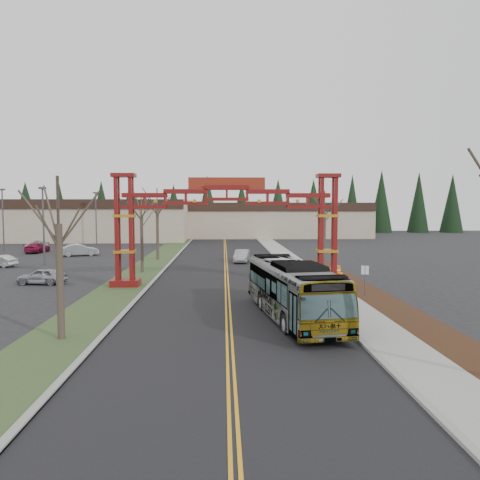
{
  "coord_description": "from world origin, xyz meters",
  "views": [
    {
      "loc": [
        -0.28,
        -18.8,
        6.38
      ],
      "look_at": [
        0.85,
        12.81,
        4.06
      ],
      "focal_mm": 35.0,
      "sensor_mm": 36.0,
      "label": 1
    }
  ],
  "objects_px": {
    "silver_sedan": "(242,256)",
    "street_sign": "(365,275)",
    "barrel_mid": "(332,274)",
    "parked_car_far_a": "(79,250)",
    "transit_bus": "(292,290)",
    "parked_car_near_a": "(42,276)",
    "parked_car_near_b": "(0,261)",
    "light_pole_mid": "(3,215)",
    "barrel_north": "(337,272)",
    "gateway_arch": "(227,211)",
    "parked_car_far_b": "(37,244)",
    "retail_building_east": "(272,219)",
    "bare_tree_median_near": "(58,225)",
    "bare_tree_median_mid": "(141,217)",
    "bare_tree_right_far": "(324,213)",
    "light_pole_near": "(43,220)",
    "barrel_south": "(340,279)",
    "light_pole_far": "(96,214)",
    "parked_car_mid_a": "(37,248)",
    "retail_building_west": "(68,219)",
    "bare_tree_median_far": "(157,208)"
  },
  "relations": [
    {
      "from": "retail_building_west",
      "to": "barrel_south",
      "type": "relative_size",
      "value": 44.61
    },
    {
      "from": "barrel_north",
      "to": "silver_sedan",
      "type": "bearing_deg",
      "value": 124.56
    },
    {
      "from": "retail_building_east",
      "to": "bare_tree_median_near",
      "type": "height_order",
      "value": "bare_tree_median_near"
    },
    {
      "from": "bare_tree_median_mid",
      "to": "bare_tree_median_far",
      "type": "relative_size",
      "value": 0.87
    },
    {
      "from": "retail_building_west",
      "to": "parked_car_far_a",
      "type": "distance_m",
      "value": 32.88
    },
    {
      "from": "parked_car_near_b",
      "to": "parked_car_far_a",
      "type": "relative_size",
      "value": 0.8
    },
    {
      "from": "parked_car_near_b",
      "to": "street_sign",
      "type": "bearing_deg",
      "value": 82.7
    },
    {
      "from": "street_sign",
      "to": "silver_sedan",
      "type": "bearing_deg",
      "value": 110.62
    },
    {
      "from": "barrel_south",
      "to": "parked_car_far_a",
      "type": "bearing_deg",
      "value": 139.98
    },
    {
      "from": "bare_tree_median_mid",
      "to": "light_pole_far",
      "type": "bearing_deg",
      "value": 111.82
    },
    {
      "from": "retail_building_west",
      "to": "bare_tree_median_mid",
      "type": "bearing_deg",
      "value": -64.59
    },
    {
      "from": "gateway_arch",
      "to": "transit_bus",
      "type": "xyz_separation_m",
      "value": [
        3.61,
        -10.85,
        -4.34
      ]
    },
    {
      "from": "parked_car_near_b",
      "to": "light_pole_mid",
      "type": "relative_size",
      "value": 0.42
    },
    {
      "from": "gateway_arch",
      "to": "retail_building_west",
      "type": "relative_size",
      "value": 0.4
    },
    {
      "from": "silver_sedan",
      "to": "barrel_south",
      "type": "bearing_deg",
      "value": -57.5
    },
    {
      "from": "gateway_arch",
      "to": "barrel_south",
      "type": "relative_size",
      "value": 17.65
    },
    {
      "from": "bare_tree_median_mid",
      "to": "barrel_south",
      "type": "height_order",
      "value": "bare_tree_median_mid"
    },
    {
      "from": "transit_bus",
      "to": "silver_sedan",
      "type": "height_order",
      "value": "transit_bus"
    },
    {
      "from": "bare_tree_median_mid",
      "to": "bare_tree_median_far",
      "type": "xyz_separation_m",
      "value": [
        0.0,
        10.64,
        0.8
      ]
    },
    {
      "from": "retail_building_east",
      "to": "barrel_north",
      "type": "bearing_deg",
      "value": -90.13
    },
    {
      "from": "parked_car_far_b",
      "to": "barrel_mid",
      "type": "xyz_separation_m",
      "value": [
        37.34,
        -31.85,
        -0.07
      ]
    },
    {
      "from": "parked_car_near_a",
      "to": "parked_car_near_b",
      "type": "bearing_deg",
      "value": -135.39
    },
    {
      "from": "light_pole_far",
      "to": "barrel_north",
      "type": "height_order",
      "value": "light_pole_far"
    },
    {
      "from": "parked_car_far_a",
      "to": "parked_car_mid_a",
      "type": "bearing_deg",
      "value": 34.82
    },
    {
      "from": "retail_building_east",
      "to": "bare_tree_median_near",
      "type": "relative_size",
      "value": 4.88
    },
    {
      "from": "gateway_arch",
      "to": "light_pole_mid",
      "type": "distance_m",
      "value": 42.26
    },
    {
      "from": "parked_car_far_a",
      "to": "bare_tree_right_far",
      "type": "bearing_deg",
      "value": -137.38
    },
    {
      "from": "retail_building_west",
      "to": "parked_car_near_b",
      "type": "bearing_deg",
      "value": -81.31
    },
    {
      "from": "gateway_arch",
      "to": "barrel_south",
      "type": "height_order",
      "value": "gateway_arch"
    },
    {
      "from": "parked_car_near_b",
      "to": "light_pole_far",
      "type": "xyz_separation_m",
      "value": [
        2.71,
        27.36,
        4.37
      ]
    },
    {
      "from": "silver_sedan",
      "to": "parked_car_far_b",
      "type": "relative_size",
      "value": 0.98
    },
    {
      "from": "transit_bus",
      "to": "light_pole_mid",
      "type": "relative_size",
      "value": 1.35
    },
    {
      "from": "bare_tree_median_mid",
      "to": "street_sign",
      "type": "xyz_separation_m",
      "value": [
        17.59,
        -12.47,
        -3.74
      ]
    },
    {
      "from": "bare_tree_median_near",
      "to": "gateway_arch",
      "type": "bearing_deg",
      "value": 61.35
    },
    {
      "from": "silver_sedan",
      "to": "light_pole_near",
      "type": "height_order",
      "value": "light_pole_near"
    },
    {
      "from": "bare_tree_right_far",
      "to": "light_pole_near",
      "type": "relative_size",
      "value": 0.94
    },
    {
      "from": "parked_car_far_b",
      "to": "bare_tree_right_far",
      "type": "relative_size",
      "value": 0.55
    },
    {
      "from": "transit_bus",
      "to": "retail_building_west",
      "type": "bearing_deg",
      "value": 109.45
    },
    {
      "from": "bare_tree_median_far",
      "to": "barrel_south",
      "type": "bearing_deg",
      "value": -47.03
    },
    {
      "from": "bare_tree_median_far",
      "to": "bare_tree_right_far",
      "type": "xyz_separation_m",
      "value": [
        18.0,
        -7.9,
        -0.47
      ]
    },
    {
      "from": "bare_tree_right_far",
      "to": "light_pole_far",
      "type": "relative_size",
      "value": 0.92
    },
    {
      "from": "parked_car_far_a",
      "to": "transit_bus",
      "type": "bearing_deg",
      "value": -170.05
    },
    {
      "from": "light_pole_far",
      "to": "barrel_north",
      "type": "distance_m",
      "value": 47.54
    },
    {
      "from": "barrel_north",
      "to": "gateway_arch",
      "type": "bearing_deg",
      "value": -157.17
    },
    {
      "from": "silver_sedan",
      "to": "bare_tree_median_near",
      "type": "bearing_deg",
      "value": -99.8
    },
    {
      "from": "silver_sedan",
      "to": "street_sign",
      "type": "bearing_deg",
      "value": -61.36
    },
    {
      "from": "retail_building_east",
      "to": "silver_sedan",
      "type": "height_order",
      "value": "retail_building_east"
    },
    {
      "from": "parked_car_mid_a",
      "to": "light_pole_mid",
      "type": "distance_m",
      "value": 6.84
    },
    {
      "from": "barrel_south",
      "to": "barrel_mid",
      "type": "relative_size",
      "value": 0.96
    },
    {
      "from": "silver_sedan",
      "to": "barrel_mid",
      "type": "height_order",
      "value": "silver_sedan"
    }
  ]
}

